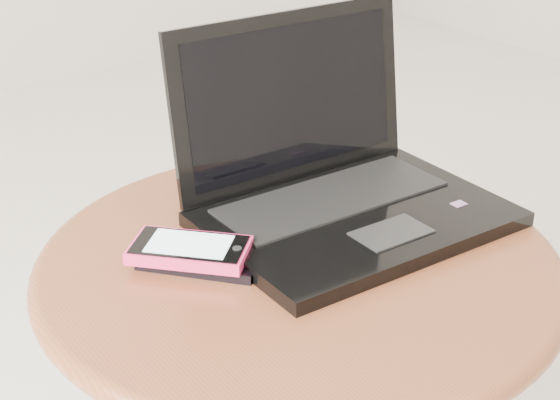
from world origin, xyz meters
TOP-DOWN VIEW (x-y plane):
  - table at (-0.11, -0.08)m, footprint 0.57×0.57m
  - laptop at (-0.01, -0.03)m, footprint 0.34×0.27m
  - phone_black at (-0.20, -0.04)m, footprint 0.13×0.14m
  - phone_pink at (-0.21, -0.04)m, footprint 0.13×0.14m

SIDE VIEW (x-z plane):
  - table at x=-0.11m, z-range 0.13..0.59m
  - phone_black at x=-0.20m, z-range 0.46..0.47m
  - phone_pink at x=-0.21m, z-range 0.47..0.48m
  - laptop at x=-0.01m, z-range 0.39..0.61m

